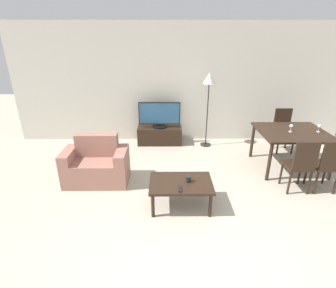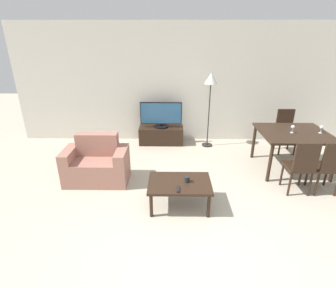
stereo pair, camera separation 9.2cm
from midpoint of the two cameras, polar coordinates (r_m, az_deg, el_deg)
name	(u,v)px [view 1 (the left image)]	position (r m, az deg, el deg)	size (l,w,h in m)	color
ground_plane	(195,255)	(3.40, 5.16, -22.89)	(18.00, 18.00, 0.00)	#B2A893
wall_back	(181,84)	(6.21, 2.37, 12.86)	(7.76, 0.06, 2.70)	silver
armchair	(97,165)	(4.77, -15.81, -4.49)	(1.09, 0.61, 0.83)	#9E6B5B
tv_stand	(160,135)	(6.24, -2.24, 1.94)	(1.03, 0.44, 0.40)	black
tv	(159,115)	(6.07, -2.31, 6.34)	(0.96, 0.32, 0.59)	black
coffee_table	(181,185)	(3.92, 2.14, -8.89)	(0.92, 0.63, 0.42)	black
dining_table	(292,135)	(5.42, 24.94, 1.76)	(1.24, 1.10, 0.75)	black
dining_chair_near	(301,164)	(4.68, 26.40, -3.85)	(0.40, 0.40, 0.93)	black
dining_chair_far	(283,128)	(6.29, 23.39, 3.25)	(0.40, 0.40, 0.93)	black
dining_chair_near_right	(328,164)	(4.89, 30.94, -3.67)	(0.40, 0.40, 0.93)	black
floor_lamp	(209,84)	(5.84, 8.47, 12.71)	(0.28, 0.28, 1.67)	black
remote_primary	(180,189)	(3.72, 1.88, -9.77)	(0.04, 0.15, 0.02)	black
cup_white_near	(188,179)	(3.89, 3.75, -7.62)	(0.08, 0.08, 0.09)	black
wine_glass_left	(291,127)	(5.31, 24.80, 3.46)	(0.07, 0.07, 0.15)	silver
wine_glass_center	(319,127)	(5.54, 29.66, 3.29)	(0.07, 0.07, 0.15)	silver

